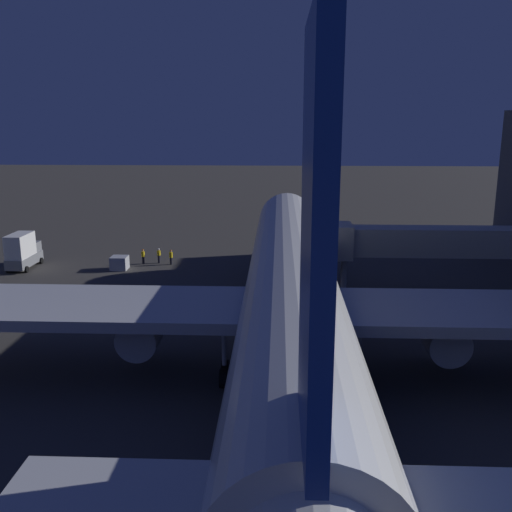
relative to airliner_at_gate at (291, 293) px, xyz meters
The scene contains 10 objects.
ground_plane 10.96m from the airliner_at_gate, 90.00° to the right, with size 320.00×320.00×0.00m, color #383533.
airliner_at_gate is the anchor object (origin of this frame).
jet_bridge 19.84m from the airliner_at_gate, 128.83° to the right, with size 23.31×3.40×7.11m.
cargo_truck_aft 38.98m from the airliner_at_gate, 41.03° to the right, with size 2.36×5.55×4.01m.
baggage_container_near_belt 31.81m from the airliner_at_gate, 54.04° to the right, with size 1.78×1.76×1.47m, color #B7BABF.
ground_crew_near_nose_gear 31.13m from the airliner_at_gate, 64.70° to the right, with size 0.40×0.40×1.72m.
ground_crew_by_belt_loader 32.77m from the airliner_at_gate, 59.60° to the right, with size 0.40×0.40×1.73m.
ground_crew_marshaller_fwd 32.31m from the airliner_at_gate, 62.68° to the right, with size 0.40×0.40×1.76m.
traffic_cone_nose_port 28.53m from the airliner_at_gate, 94.50° to the right, with size 0.36×0.36×0.55m, color orange.
traffic_cone_nose_starboard 28.53m from the airliner_at_gate, 85.50° to the right, with size 0.36×0.36×0.55m, color orange.
Camera 1 is at (0.85, 43.81, 16.24)m, focal length 39.54 mm.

